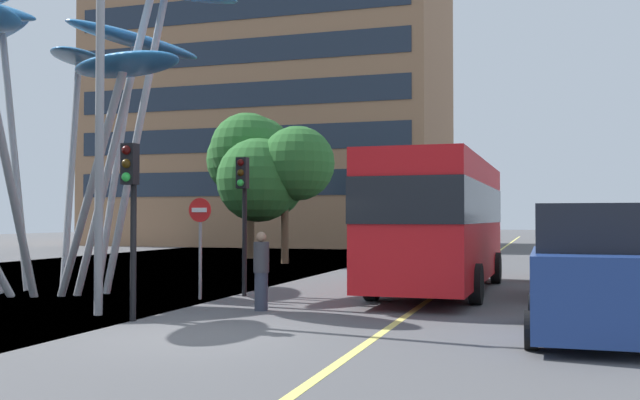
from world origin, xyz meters
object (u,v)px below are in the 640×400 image
Objects in this scene: car_parked_near at (587,276)px; car_parked_mid at (586,257)px; red_bus at (440,216)px; car_parked_far at (569,248)px; no_entry_sign at (200,232)px; street_lamp at (116,67)px; pedestrian at (261,271)px; traffic_light_kerb_far at (243,196)px; leaf_sculpture at (47,46)px; traffic_light_kerb_near at (131,192)px.

car_parked_near is 6.53m from car_parked_mid.
red_bus is 2.53× the size of car_parked_mid.
car_parked_near reaches higher than car_parked_far.
street_lamp is at bearing -95.09° from no_entry_sign.
pedestrian is (-3.16, -5.22, -1.21)m from red_bus.
car_parked_far reaches higher than pedestrian.
car_parked_near is 6.85m from pedestrian.
car_parked_near is 0.51× the size of street_lamp.
car_parked_near reaches higher than pedestrian.
traffic_light_kerb_far is 0.44× the size of street_lamp.
leaf_sculpture is 4.25× the size of no_entry_sign.
pedestrian is (-6.67, -10.94, -0.15)m from car_parked_far.
traffic_light_kerb_near is 0.97× the size of traffic_light_kerb_far.
car_parked_near is 1.06× the size of car_parked_mid.
leaf_sculpture is 6.22× the size of pedestrian.
traffic_light_kerb_far is at bearing 75.62° from street_lamp.
pedestrian is (1.79, 2.35, -1.65)m from traffic_light_kerb_near.
street_lamp is (-1.07, -4.18, 2.57)m from traffic_light_kerb_far.
car_parked_near is 2.41× the size of pedestrian.
car_parked_far is at bearing 35.85° from leaf_sculpture.
traffic_light_kerb_near reaches higher than car_parked_far.
red_bus is 0.93× the size of leaf_sculpture.
traffic_light_kerb_far is 2.08× the size of pedestrian.
car_parked_far is (13.31, 9.61, -5.57)m from leaf_sculpture.
red_bus is 6.55m from no_entry_sign.
car_parked_far is 16.20m from street_lamp.
traffic_light_kerb_near reaches higher than car_parked_near.
pedestrian is (-6.59, 1.87, -0.18)m from car_parked_near.
traffic_light_kerb_far is (0.29, 4.82, 0.07)m from traffic_light_kerb_near.
no_entry_sign is at bearing -131.51° from traffic_light_kerb_far.
car_parked_near is at bearing -64.25° from red_bus.
traffic_light_kerb_far is at bearing 151.76° from car_parked_near.
car_parked_near is 9.54m from no_entry_sign.
no_entry_sign is (-2.28, 1.60, 0.81)m from pedestrian.
red_bus reaches higher than pedestrian.
car_parked_mid is 12.12m from street_lamp.
car_parked_mid is at bearing -8.74° from red_bus.
car_parked_near is (3.42, -7.09, -1.02)m from red_bus.
traffic_light_kerb_near is 0.84× the size of car_parked_near.
traffic_light_kerb_near is at bearing -93.44° from traffic_light_kerb_far.
car_parked_near is 0.94× the size of car_parked_far.
red_bus is at bearing 33.66° from no_entry_sign.
car_parked_mid is at bearing 33.98° from pedestrian.
traffic_light_kerb_far is 9.31m from car_parked_near.
street_lamp is at bearing -146.16° from car_parked_mid.
red_bus is at bearing 58.79° from pedestrian.
car_parked_mid is 1.56× the size of no_entry_sign.
leaf_sculpture is at bearing -144.15° from car_parked_far.
red_bus is 5.44m from traffic_light_kerb_far.
traffic_light_kerb_near is at bearing -127.37° from pedestrian.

